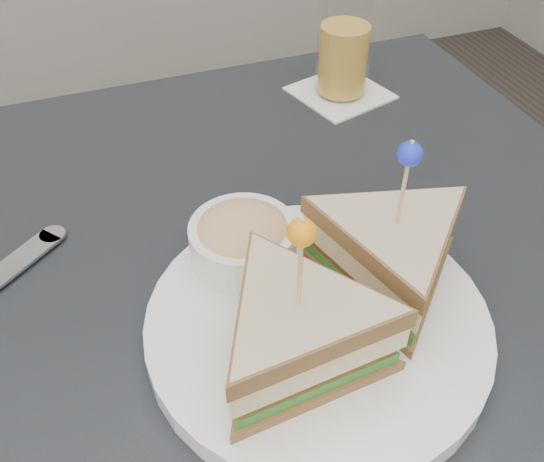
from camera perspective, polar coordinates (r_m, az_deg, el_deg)
The scene contains 3 objects.
table at distance 0.60m, azimuth -0.57°, elevation -9.76°, with size 0.80×0.80×0.75m.
plate_meal at distance 0.48m, azimuth 5.38°, elevation -5.85°, with size 0.37×0.37×0.16m.
drink_set at distance 0.78m, azimuth 6.78°, elevation 16.59°, with size 0.13×0.13×0.14m.
Camera 1 is at (-0.12, -0.35, 1.15)m, focal length 40.00 mm.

